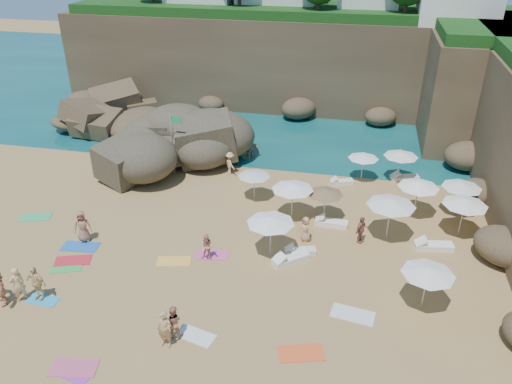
% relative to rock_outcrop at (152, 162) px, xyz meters
% --- Properties ---
extents(ground, '(120.00, 120.00, 0.00)m').
position_rel_rock_outcrop_xyz_m(ground, '(7.05, -9.47, 0.00)').
color(ground, tan).
rests_on(ground, ground).
extents(seawater, '(120.00, 120.00, 0.00)m').
position_rel_rock_outcrop_xyz_m(seawater, '(7.05, 20.53, 0.00)').
color(seawater, '#0C4751').
rests_on(seawater, ground).
extents(cliff_back, '(44.00, 8.00, 8.00)m').
position_rel_rock_outcrop_xyz_m(cliff_back, '(9.05, 15.53, 4.00)').
color(cliff_back, brown).
rests_on(cliff_back, ground).
extents(cliff_corner, '(10.00, 12.00, 8.00)m').
position_rel_rock_outcrop_xyz_m(cliff_corner, '(24.05, 10.53, 4.00)').
color(cliff_corner, brown).
rests_on(cliff_corner, ground).
extents(rock_promontory, '(12.00, 7.00, 2.00)m').
position_rel_rock_outcrop_xyz_m(rock_promontory, '(-3.95, 6.53, 0.00)').
color(rock_promontory, brown).
rests_on(rock_promontory, ground).
extents(marina_masts, '(3.10, 0.10, 6.00)m').
position_rel_rock_outcrop_xyz_m(marina_masts, '(-9.45, 20.53, 3.00)').
color(marina_masts, white).
rests_on(marina_masts, ground).
extents(rock_outcrop, '(11.08, 9.83, 3.67)m').
position_rel_rock_outcrop_xyz_m(rock_outcrop, '(0.00, 0.00, 0.00)').
color(rock_outcrop, brown).
rests_on(rock_outcrop, ground).
extents(flag_pole, '(0.82, 0.18, 4.22)m').
position_rel_rock_outcrop_xyz_m(flag_pole, '(2.34, -1.30, 2.69)').
color(flag_pole, silver).
rests_on(flag_pole, ground).
extents(parasol_0, '(1.99, 1.99, 1.88)m').
position_rel_rock_outcrop_xyz_m(parasol_0, '(14.80, 0.29, 1.73)').
color(parasol_0, silver).
rests_on(parasol_0, ground).
extents(parasol_1, '(2.40, 2.40, 2.27)m').
position_rel_rock_outcrop_xyz_m(parasol_1, '(10.97, -5.52, 2.08)').
color(parasol_1, silver).
rests_on(parasol_1, ground).
extents(parasol_2, '(2.24, 2.24, 2.12)m').
position_rel_rock_outcrop_xyz_m(parasol_2, '(17.18, 0.68, 1.94)').
color(parasol_2, silver).
rests_on(parasol_2, ground).
extents(parasol_3, '(2.37, 2.37, 2.24)m').
position_rel_rock_outcrop_xyz_m(parasol_3, '(17.97, -3.72, 2.06)').
color(parasol_3, silver).
rests_on(parasol_3, ground).
extents(parasol_4, '(2.61, 2.61, 2.47)m').
position_rel_rock_outcrop_xyz_m(parasol_4, '(16.36, -6.54, 2.26)').
color(parasol_4, silver).
rests_on(parasol_4, ground).
extents(parasol_5, '(2.01, 2.01, 1.90)m').
position_rel_rock_outcrop_xyz_m(parasol_5, '(8.36, -3.77, 1.74)').
color(parasol_5, silver).
rests_on(parasol_5, ground).
extents(parasol_6, '(2.09, 2.09, 1.98)m').
position_rel_rock_outcrop_xyz_m(parasol_6, '(12.81, -5.29, 1.81)').
color(parasol_6, silver).
rests_on(parasol_6, ground).
extents(parasol_7, '(2.40, 2.40, 2.27)m').
position_rel_rock_outcrop_xyz_m(parasol_7, '(20.25, -5.35, 2.09)').
color(parasol_7, silver).
rests_on(parasol_7, ground).
extents(parasol_8, '(2.27, 2.27, 2.14)m').
position_rel_rock_outcrop_xyz_m(parasol_8, '(20.42, -3.08, 1.97)').
color(parasol_8, silver).
rests_on(parasol_8, ground).
extents(parasol_9, '(2.45, 2.45, 2.32)m').
position_rel_rock_outcrop_xyz_m(parasol_9, '(10.43, -9.38, 2.13)').
color(parasol_9, silver).
rests_on(parasol_9, ground).
extents(parasol_11, '(2.34, 2.34, 2.21)m').
position_rel_rock_outcrop_xyz_m(parasol_11, '(17.82, -11.88, 2.03)').
color(parasol_11, silver).
rests_on(parasol_11, ground).
extents(lounger_0, '(1.87, 0.67, 0.29)m').
position_rel_rock_outcrop_xyz_m(lounger_0, '(13.31, -5.84, 0.14)').
color(lounger_0, white).
rests_on(lounger_0, ground).
extents(lounger_1, '(1.96, 1.13, 0.29)m').
position_rel_rock_outcrop_xyz_m(lounger_1, '(17.66, 0.91, 0.14)').
color(lounger_1, silver).
rests_on(lounger_1, ground).
extents(lounger_2, '(1.64, 1.02, 0.24)m').
position_rel_rock_outcrop_xyz_m(lounger_2, '(13.57, -0.55, 0.12)').
color(lounger_2, white).
rests_on(lounger_2, ground).
extents(lounger_3, '(1.69, 0.96, 0.25)m').
position_rel_rock_outcrop_xyz_m(lounger_3, '(11.95, -8.92, 0.13)').
color(lounger_3, silver).
rests_on(lounger_3, ground).
extents(lounger_4, '(2.07, 0.96, 0.31)m').
position_rel_rock_outcrop_xyz_m(lounger_4, '(18.79, -7.03, 0.15)').
color(lounger_4, white).
rests_on(lounger_4, ground).
extents(lounger_5, '(1.89, 1.75, 0.30)m').
position_rel_rock_outcrop_xyz_m(lounger_5, '(11.57, -9.73, 0.15)').
color(lounger_5, white).
rests_on(lounger_5, ground).
extents(towel_0, '(1.48, 0.80, 0.03)m').
position_rel_rock_outcrop_xyz_m(towel_0, '(0.91, -15.06, 0.01)').
color(towel_0, '#299EDD').
rests_on(towel_0, ground).
extents(towel_1, '(1.94, 1.22, 0.03)m').
position_rel_rock_outcrop_xyz_m(towel_1, '(4.37, -18.35, 0.02)').
color(towel_1, '#D15177').
rests_on(towel_1, ground).
extents(towel_3, '(1.69, 1.27, 0.03)m').
position_rel_rock_outcrop_xyz_m(towel_3, '(0.68, -12.66, 0.01)').
color(towel_3, green).
rests_on(towel_3, ground).
extents(towel_5, '(1.75, 1.17, 0.03)m').
position_rel_rock_outcrop_xyz_m(towel_5, '(8.48, -15.73, 0.01)').
color(towel_5, white).
rests_on(towel_5, ground).
extents(towel_6, '(1.59, 1.02, 0.03)m').
position_rel_rock_outcrop_xyz_m(towel_6, '(4.50, -18.59, 0.01)').
color(towel_6, '#AE38B7').
rests_on(towel_6, ground).
extents(towel_7, '(2.00, 1.43, 0.03)m').
position_rel_rock_outcrop_xyz_m(towel_7, '(0.67, -12.04, 0.02)').
color(towel_7, red).
rests_on(towel_7, ground).
extents(towel_8, '(2.01, 1.16, 0.03)m').
position_rel_rock_outcrop_xyz_m(towel_8, '(0.40, -10.82, 0.02)').
color(towel_8, blue).
rests_on(towel_8, ground).
extents(towel_9, '(1.88, 1.18, 0.03)m').
position_rel_rock_outcrop_xyz_m(towel_9, '(7.46, -10.08, 0.02)').
color(towel_9, '#D45290').
rests_on(towel_9, ground).
extents(towel_10, '(2.05, 1.43, 0.03)m').
position_rel_rock_outcrop_xyz_m(towel_10, '(12.90, -15.75, 0.02)').
color(towel_10, '#F95A27').
rests_on(towel_10, ground).
extents(towel_11, '(1.98, 1.40, 0.03)m').
position_rel_rock_outcrop_xyz_m(towel_11, '(-3.72, -8.64, 0.02)').
color(towel_11, '#32B265').
rests_on(towel_11, ground).
extents(towel_12, '(1.85, 1.21, 0.03)m').
position_rel_rock_outcrop_xyz_m(towel_12, '(5.74, -11.00, 0.02)').
color(towel_12, '#FEBA42').
rests_on(towel_12, ground).
extents(towel_13, '(2.01, 1.22, 0.03)m').
position_rel_rock_outcrop_xyz_m(towel_13, '(14.83, -13.05, 0.02)').
color(towel_13, silver).
rests_on(towel_13, ground).
extents(person_stand_1, '(0.85, 0.72, 1.54)m').
position_rel_rock_outcrop_xyz_m(person_stand_1, '(7.59, -15.90, 0.77)').
color(person_stand_1, tan).
rests_on(person_stand_1, ground).
extents(person_stand_2, '(1.00, 1.06, 1.60)m').
position_rel_rock_outcrop_xyz_m(person_stand_2, '(6.01, -0.70, 0.80)').
color(person_stand_2, tan).
rests_on(person_stand_2, ground).
extents(person_stand_3, '(0.78, 0.99, 1.56)m').
position_rel_rock_outcrop_xyz_m(person_stand_3, '(14.94, -7.23, 0.78)').
color(person_stand_3, '#94594A').
rests_on(person_stand_3, ground).
extents(person_stand_4, '(0.81, 0.71, 1.45)m').
position_rel_rock_outcrop_xyz_m(person_stand_4, '(12.04, -7.70, 0.73)').
color(person_stand_4, tan).
rests_on(person_stand_4, ground).
extents(person_stand_5, '(1.48, 0.65, 1.54)m').
position_rel_rock_outcrop_xyz_m(person_stand_5, '(6.66, 2.44, 0.77)').
color(person_stand_5, tan).
rests_on(person_stand_5, ground).
extents(person_stand_6, '(0.70, 0.78, 1.79)m').
position_rel_rock_outcrop_xyz_m(person_stand_6, '(-0.06, -15.22, 0.89)').
color(person_stand_6, '#ECC486').
rests_on(person_stand_6, ground).
extents(person_lie_1, '(1.28, 1.89, 0.43)m').
position_rel_rock_outcrop_xyz_m(person_lie_1, '(0.72, -14.98, 0.21)').
color(person_lie_1, '#FBD18E').
rests_on(person_lie_1, ground).
extents(person_lie_2, '(1.61, 2.02, 0.48)m').
position_rel_rock_outcrop_xyz_m(person_lie_2, '(0.39, -10.26, 0.24)').
color(person_lie_2, '#A16650').
rests_on(person_lie_2, ground).
extents(person_lie_3, '(2.35, 2.36, 0.46)m').
position_rel_rock_outcrop_xyz_m(person_lie_3, '(-0.72, -15.59, 0.23)').
color(person_lie_3, '#E29C76').
rests_on(person_lie_3, ground).
extents(person_lie_4, '(0.70, 1.73, 0.41)m').
position_rel_rock_outcrop_xyz_m(person_lie_4, '(7.46, -16.47, 0.20)').
color(person_lie_4, tan).
rests_on(person_lie_4, ground).
extents(person_lie_5, '(0.72, 1.47, 0.55)m').
position_rel_rock_outcrop_xyz_m(person_lie_5, '(7.38, -10.48, 0.28)').
color(person_lie_5, '#DE917E').
rests_on(person_lie_5, ground).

